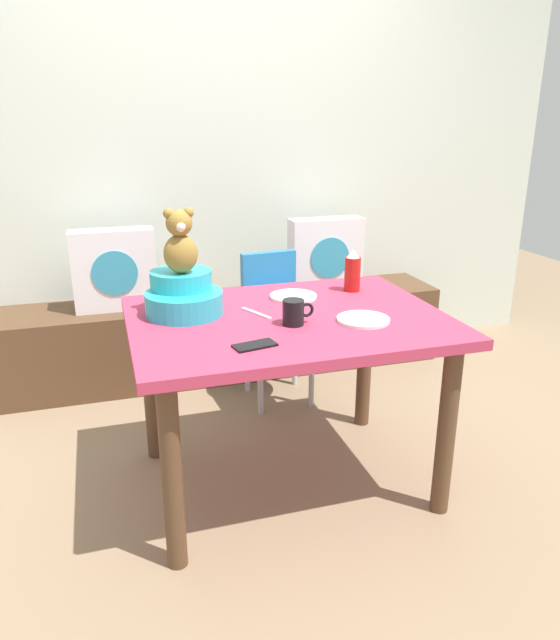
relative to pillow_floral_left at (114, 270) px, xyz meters
name	(u,v)px	position (x,y,z in m)	size (l,w,h in m)	color
ground_plane	(287,480)	(0.61, -1.18, -0.68)	(8.00, 8.00, 0.00)	#8C7256
back_wall	(211,147)	(0.61, 0.29, 0.62)	(4.40, 0.10, 2.60)	silver
window_bench	(226,335)	(0.61, 0.02, -0.45)	(2.60, 0.44, 0.46)	brown
pillow_floral_left	(114,270)	(0.00, 0.00, 0.00)	(0.44, 0.15, 0.44)	silver
pillow_floral_right	(326,255)	(1.23, 0.00, 0.00)	(0.44, 0.15, 0.44)	silver
dining_table	(287,342)	(0.61, -1.18, -0.05)	(1.21, 0.91, 0.74)	#B73351
highchair	(277,307)	(0.80, -0.42, -0.16)	(0.35, 0.47, 0.79)	#2672B2
infant_seat_teal	(183,295)	(0.23, -1.03, 0.13)	(0.30, 0.33, 0.16)	#26AEBE
teddy_bear	(180,243)	(0.23, -1.03, 0.34)	(0.13, 0.12, 0.25)	olive
ketchup_bottle	(352,271)	(0.99, -0.93, 0.15)	(0.07, 0.07, 0.18)	red
coffee_mug	(294,312)	(0.60, -1.29, 0.11)	(0.12, 0.08, 0.09)	black
dinner_plate_near	(363,320)	(0.86, -1.33, 0.07)	(0.20, 0.20, 0.01)	white
dinner_plate_far	(293,296)	(0.71, -0.96, 0.07)	(0.20, 0.20, 0.01)	white
cell_phone	(255,345)	(0.41, -1.46, 0.06)	(0.07, 0.14, 0.01)	black
table_fork	(256,313)	(0.50, -1.12, 0.06)	(0.02, 0.17, 0.01)	silver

